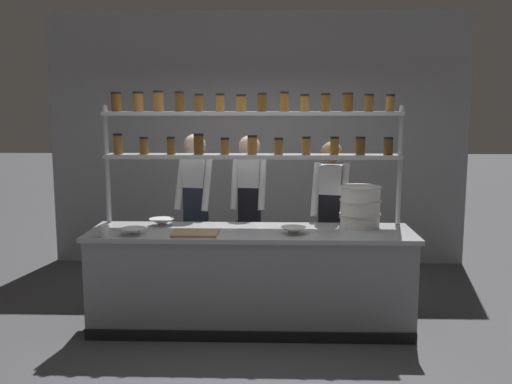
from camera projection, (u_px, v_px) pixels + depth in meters
ground_plane at (251, 326)px, 5.35m from camera, size 40.00×40.00×0.00m
back_wall at (258, 140)px, 7.37m from camera, size 5.37×0.12×3.23m
prep_counter at (251, 279)px, 5.28m from camera, size 2.97×0.76×0.92m
spice_shelf_unit at (250, 136)px, 5.42m from camera, size 2.85×0.28×2.19m
chef_left at (196, 205)px, 5.92m from camera, size 0.40×0.33×1.77m
chef_center at (249, 205)px, 6.02m from camera, size 0.38×0.32×1.75m
chef_right at (330, 212)px, 5.76m from camera, size 0.41×0.34×1.70m
container_stack at (360, 207)px, 5.33m from camera, size 0.39×0.39×0.39m
cutting_board at (195, 234)px, 5.03m from camera, size 0.40×0.26×0.02m
prep_bowl_near_left at (294, 231)px, 5.06m from camera, size 0.23×0.23×0.06m
prep_bowl_center_front at (162, 222)px, 5.43m from camera, size 0.24×0.24×0.07m
prep_bowl_center_back at (134, 232)px, 5.03m from camera, size 0.23×0.23×0.06m
serving_cup_front at (104, 231)px, 4.95m from camera, size 0.08×0.08×0.10m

